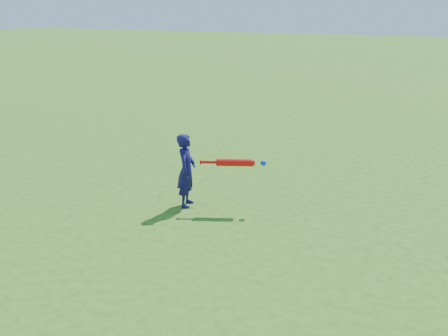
{
  "coord_description": "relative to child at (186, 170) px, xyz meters",
  "views": [
    {
      "loc": [
        2.31,
        -6.07,
        2.6
      ],
      "look_at": [
        -0.08,
        -0.3,
        0.54
      ],
      "focal_mm": 40.0,
      "sensor_mm": 36.0,
      "label": 1
    }
  ],
  "objects": [
    {
      "name": "child",
      "position": [
        0.0,
        0.0,
        0.0
      ],
      "size": [
        0.31,
        0.41,
        0.99
      ],
      "primitive_type": "imported",
      "rotation": [
        0.0,
        0.0,
        1.8
      ],
      "color": "#15104C",
      "rests_on": "ground"
    },
    {
      "name": "bat_swing",
      "position": [
        0.65,
        0.17,
        0.14
      ],
      "size": [
        0.83,
        0.34,
        0.1
      ],
      "rotation": [
        0.0,
        0.0,
        0.34
      ],
      "color": "red",
      "rests_on": "ground"
    },
    {
      "name": "ground",
      "position": [
        0.55,
        0.47,
        -0.5
      ],
      "size": [
        80.0,
        80.0,
        0.0
      ],
      "primitive_type": "plane",
      "color": "#2B5E16",
      "rests_on": "ground"
    }
  ]
}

